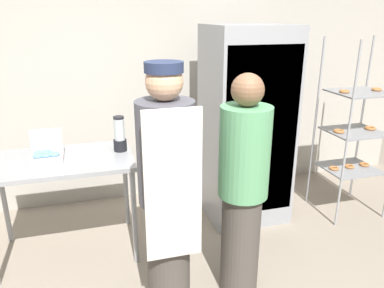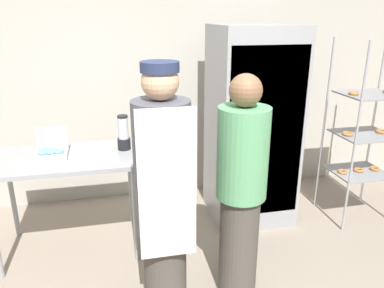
% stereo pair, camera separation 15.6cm
% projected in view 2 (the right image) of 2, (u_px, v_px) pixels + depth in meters
% --- Properties ---
extents(back_wall, '(6.40, 0.12, 2.80)m').
position_uv_depth(back_wall, '(156.00, 72.00, 4.05)').
color(back_wall, '#ADA89E').
rests_on(back_wall, ground_plane).
extents(refrigerator, '(0.77, 0.77, 1.91)m').
position_uv_depth(refrigerator, '(251.00, 126.00, 3.66)').
color(refrigerator, gray).
rests_on(refrigerator, ground_plane).
extents(baking_rack, '(0.60, 0.54, 1.79)m').
position_uv_depth(baking_rack, '(364.00, 135.00, 3.66)').
color(baking_rack, '#93969B').
rests_on(baking_rack, ground_plane).
extents(prep_counter, '(1.16, 0.72, 0.87)m').
position_uv_depth(prep_counter, '(66.00, 167.00, 3.15)').
color(prep_counter, gray).
rests_on(prep_counter, ground_plane).
extents(donut_box, '(0.25, 0.20, 0.24)m').
position_uv_depth(donut_box, '(51.00, 152.00, 3.07)').
color(donut_box, silver).
rests_on(donut_box, prep_counter).
extents(blender_pitcher, '(0.11, 0.11, 0.31)m').
position_uv_depth(blender_pitcher, '(124.00, 134.00, 3.23)').
color(blender_pitcher, black).
rests_on(blender_pitcher, prep_counter).
extents(person_baker, '(0.37, 0.39, 1.73)m').
position_uv_depth(person_baker, '(163.00, 192.00, 2.43)').
color(person_baker, '#47423D').
rests_on(person_baker, ground_plane).
extents(person_customer, '(0.35, 0.35, 1.64)m').
position_uv_depth(person_customer, '(241.00, 190.00, 2.59)').
color(person_customer, '#47423D').
rests_on(person_customer, ground_plane).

